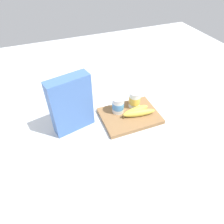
# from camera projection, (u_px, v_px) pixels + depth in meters

# --- Properties ---
(ground_plane) EXTENTS (2.40, 2.40, 0.00)m
(ground_plane) POSITION_uv_depth(u_px,v_px,m) (130.00, 117.00, 1.10)
(ground_plane) COLOR silver
(cutting_board) EXTENTS (0.30, 0.22, 0.02)m
(cutting_board) POSITION_uv_depth(u_px,v_px,m) (130.00, 116.00, 1.09)
(cutting_board) COLOR olive
(cutting_board) RESTS_ON ground_plane
(cereal_box) EXTENTS (0.21, 0.11, 0.29)m
(cereal_box) POSITION_uv_depth(u_px,v_px,m) (71.00, 105.00, 0.95)
(cereal_box) COLOR #4770B7
(cereal_box) RESTS_ON ground_plane
(yogurt_cup_front) EXTENTS (0.07, 0.07, 0.09)m
(yogurt_cup_front) POSITION_uv_depth(u_px,v_px,m) (118.00, 105.00, 1.07)
(yogurt_cup_front) COLOR white
(yogurt_cup_front) RESTS_ON cutting_board
(yogurt_cup_back) EXTENTS (0.07, 0.07, 0.10)m
(yogurt_cup_back) POSITION_uv_depth(u_px,v_px,m) (135.00, 99.00, 1.11)
(yogurt_cup_back) COLOR white
(yogurt_cup_back) RESTS_ON cutting_board
(banana_bunch) EXTENTS (0.18, 0.09, 0.04)m
(banana_bunch) POSITION_uv_depth(u_px,v_px,m) (137.00, 112.00, 1.08)
(banana_bunch) COLOR #E1D04C
(banana_bunch) RESTS_ON cutting_board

